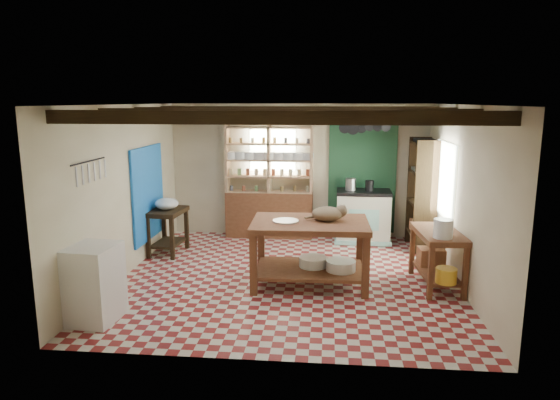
# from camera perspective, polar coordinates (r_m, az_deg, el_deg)

# --- Properties ---
(floor) EXTENTS (5.00, 5.00, 0.02)m
(floor) POSITION_cam_1_polar(r_m,az_deg,el_deg) (7.72, 0.87, -8.90)
(floor) COLOR maroon
(floor) RESTS_ON ground
(ceiling) EXTENTS (5.00, 5.00, 0.02)m
(ceiling) POSITION_cam_1_polar(r_m,az_deg,el_deg) (7.25, 0.93, 10.85)
(ceiling) COLOR #48474C
(ceiling) RESTS_ON wall_back
(wall_back) EXTENTS (5.00, 0.04, 2.60)m
(wall_back) POSITION_cam_1_polar(r_m,az_deg,el_deg) (9.83, 2.07, 3.36)
(wall_back) COLOR beige
(wall_back) RESTS_ON floor
(wall_front) EXTENTS (5.00, 0.04, 2.60)m
(wall_front) POSITION_cam_1_polar(r_m,az_deg,el_deg) (4.95, -1.45, -4.61)
(wall_front) COLOR beige
(wall_front) RESTS_ON floor
(wall_left) EXTENTS (0.04, 5.00, 2.60)m
(wall_left) POSITION_cam_1_polar(r_m,az_deg,el_deg) (7.97, -17.33, 0.98)
(wall_left) COLOR beige
(wall_left) RESTS_ON floor
(wall_right) EXTENTS (0.04, 5.00, 2.60)m
(wall_right) POSITION_cam_1_polar(r_m,az_deg,el_deg) (7.60, 20.05, 0.32)
(wall_right) COLOR beige
(wall_right) RESTS_ON floor
(ceiling_beams) EXTENTS (5.00, 3.80, 0.15)m
(ceiling_beams) POSITION_cam_1_polar(r_m,az_deg,el_deg) (7.25, 0.93, 9.90)
(ceiling_beams) COLOR black
(ceiling_beams) RESTS_ON ceiling
(blue_wall_patch) EXTENTS (0.04, 1.40, 1.60)m
(blue_wall_patch) POSITION_cam_1_polar(r_m,az_deg,el_deg) (8.81, -14.84, 0.75)
(blue_wall_patch) COLOR blue
(blue_wall_patch) RESTS_ON wall_left
(green_wall_patch) EXTENTS (1.30, 0.04, 2.30)m
(green_wall_patch) POSITION_cam_1_polar(r_m,az_deg,el_deg) (9.82, 9.37, 2.91)
(green_wall_patch) COLOR #1B4329
(green_wall_patch) RESTS_ON wall_back
(window_back) EXTENTS (0.90, 0.02, 0.80)m
(window_back) POSITION_cam_1_polar(r_m,az_deg,el_deg) (9.81, -0.85, 5.70)
(window_back) COLOR beige
(window_back) RESTS_ON wall_back
(window_right) EXTENTS (0.02, 1.30, 1.20)m
(window_right) POSITION_cam_1_polar(r_m,az_deg,el_deg) (8.53, 18.32, 2.26)
(window_right) COLOR beige
(window_right) RESTS_ON wall_right
(utensil_rail) EXTENTS (0.06, 0.90, 0.28)m
(utensil_rail) POSITION_cam_1_polar(r_m,az_deg,el_deg) (6.79, -20.98, 3.14)
(utensil_rail) COLOR black
(utensil_rail) RESTS_ON wall_left
(pot_rack) EXTENTS (0.86, 0.12, 0.36)m
(pot_rack) POSITION_cam_1_polar(r_m,az_deg,el_deg) (9.31, 9.72, 8.21)
(pot_rack) COLOR black
(pot_rack) RESTS_ON ceiling
(shelving_unit) EXTENTS (1.70, 0.34, 2.20)m
(shelving_unit) POSITION_cam_1_polar(r_m,az_deg,el_deg) (9.72, -1.24, 2.09)
(shelving_unit) COLOR tan
(shelving_unit) RESTS_ON floor
(tall_rack) EXTENTS (0.40, 0.86, 2.00)m
(tall_rack) POSITION_cam_1_polar(r_m,az_deg,el_deg) (9.33, 15.91, 0.64)
(tall_rack) COLOR black
(tall_rack) RESTS_ON floor
(work_table) EXTENTS (1.70, 1.15, 0.95)m
(work_table) POSITION_cam_1_polar(r_m,az_deg,el_deg) (7.33, 3.42, -6.05)
(work_table) COLOR brown
(work_table) RESTS_ON floor
(stove) EXTENTS (1.03, 0.71, 0.99)m
(stove) POSITION_cam_1_polar(r_m,az_deg,el_deg) (9.64, 9.46, -1.81)
(stove) COLOR beige
(stove) RESTS_ON floor
(prep_table) EXTENTS (0.60, 0.83, 0.79)m
(prep_table) POSITION_cam_1_polar(r_m,az_deg,el_deg) (9.00, -12.69, -3.52)
(prep_table) COLOR black
(prep_table) RESTS_ON floor
(white_cabinet) EXTENTS (0.58, 0.67, 0.94)m
(white_cabinet) POSITION_cam_1_polar(r_m,az_deg,el_deg) (6.55, -20.44, -8.92)
(white_cabinet) COLOR white
(white_cabinet) RESTS_ON floor
(right_counter) EXTENTS (0.66, 1.19, 0.82)m
(right_counter) POSITION_cam_1_polar(r_m,az_deg,el_deg) (7.60, 17.51, -6.42)
(right_counter) COLOR brown
(right_counter) RESTS_ON floor
(cat) EXTENTS (0.52, 0.43, 0.21)m
(cat) POSITION_cam_1_polar(r_m,az_deg,el_deg) (7.23, 5.46, -1.59)
(cat) COLOR #896F4F
(cat) RESTS_ON work_table
(steel_tray) EXTENTS (0.38, 0.38, 0.02)m
(steel_tray) POSITION_cam_1_polar(r_m,az_deg,el_deg) (7.16, 0.65, -2.41)
(steel_tray) COLOR #B9B8C0
(steel_tray) RESTS_ON work_table
(basin_large) EXTENTS (0.42, 0.42, 0.14)m
(basin_large) POSITION_cam_1_polar(r_m,az_deg,el_deg) (7.42, 3.80, -7.05)
(basin_large) COLOR white
(basin_large) RESTS_ON work_table
(basin_small) EXTENTS (0.44, 0.44, 0.15)m
(basin_small) POSITION_cam_1_polar(r_m,az_deg,el_deg) (7.29, 6.96, -7.44)
(basin_small) COLOR white
(basin_small) RESTS_ON work_table
(kettle_left) EXTENTS (0.20, 0.20, 0.23)m
(kettle_left) POSITION_cam_1_polar(r_m,az_deg,el_deg) (9.52, 8.08, 1.80)
(kettle_left) COLOR #B9B8C0
(kettle_left) RESTS_ON stove
(kettle_right) EXTENTS (0.16, 0.16, 0.20)m
(kettle_right) POSITION_cam_1_polar(r_m,az_deg,el_deg) (9.53, 10.18, 1.65)
(kettle_right) COLOR black
(kettle_right) RESTS_ON stove
(enamel_bowl) EXTENTS (0.44, 0.44, 0.20)m
(enamel_bowl) POSITION_cam_1_polar(r_m,az_deg,el_deg) (8.89, -12.83, -0.41)
(enamel_bowl) COLOR white
(enamel_bowl) RESTS_ON prep_table
(white_bucket) EXTENTS (0.28, 0.28, 0.26)m
(white_bucket) POSITION_cam_1_polar(r_m,az_deg,el_deg) (7.12, 18.16, -3.12)
(white_bucket) COLOR white
(white_bucket) RESTS_ON right_counter
(wicker_basket) EXTENTS (0.39, 0.32, 0.26)m
(wicker_basket) POSITION_cam_1_polar(r_m,az_deg,el_deg) (7.89, 16.88, -6.21)
(wicker_basket) COLOR #A86843
(wicker_basket) RESTS_ON right_counter
(yellow_tub) EXTENTS (0.30, 0.30, 0.21)m
(yellow_tub) POSITION_cam_1_polar(r_m,az_deg,el_deg) (7.22, 18.46, -8.18)
(yellow_tub) COLOR gold
(yellow_tub) RESTS_ON right_counter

